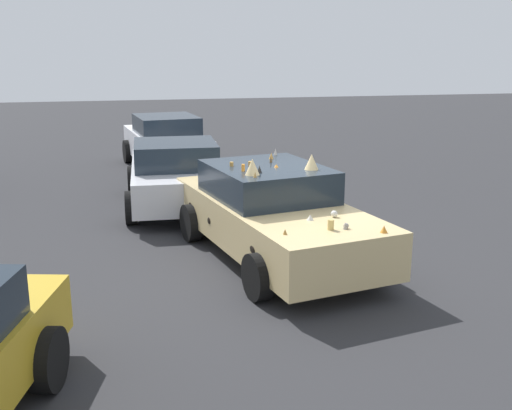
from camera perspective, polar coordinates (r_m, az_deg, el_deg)
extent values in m
plane|color=#2D2D30|center=(10.00, 1.69, -4.91)|extent=(60.00, 60.00, 0.00)
cube|color=#D8BC7F|center=(9.81, 1.71, -1.51)|extent=(4.85, 2.72, 0.68)
cube|color=#1E2833|center=(9.91, 1.04, 2.20)|extent=(2.28, 2.04, 0.51)
cylinder|color=black|center=(9.18, 10.83, -4.82)|extent=(0.68, 0.35, 0.65)
cylinder|color=black|center=(8.31, 0.16, -6.65)|extent=(0.68, 0.35, 0.65)
cylinder|color=black|center=(11.51, 2.81, -0.58)|extent=(0.68, 0.35, 0.65)
cylinder|color=black|center=(10.83, -6.00, -1.63)|extent=(0.68, 0.35, 0.65)
ellipsoid|color=black|center=(9.76, 8.10, -2.47)|extent=(0.10, 0.04, 0.08)
ellipsoid|color=black|center=(9.50, 9.08, -2.68)|extent=(0.18, 0.06, 0.11)
ellipsoid|color=black|center=(10.62, 4.94, 0.57)|extent=(0.19, 0.06, 0.09)
ellipsoid|color=black|center=(11.68, 2.16, 0.62)|extent=(0.17, 0.05, 0.10)
ellipsoid|color=black|center=(9.96, -4.37, -1.46)|extent=(0.13, 0.05, 0.11)
ellipsoid|color=black|center=(10.63, -5.64, -1.05)|extent=(0.12, 0.04, 0.13)
ellipsoid|color=black|center=(11.76, 2.00, 0.48)|extent=(0.20, 0.06, 0.11)
ellipsoid|color=black|center=(8.40, -0.35, -4.14)|extent=(0.16, 0.05, 0.10)
ellipsoid|color=black|center=(10.83, -6.07, -0.14)|extent=(0.18, 0.06, 0.14)
ellipsoid|color=black|center=(9.39, 9.51, -2.78)|extent=(0.19, 0.06, 0.10)
cone|color=silver|center=(8.66, 5.02, -1.13)|extent=(0.11, 0.11, 0.08)
cone|color=orange|center=(8.23, 11.71, -2.19)|extent=(0.11, 0.11, 0.09)
cylinder|color=tan|center=(8.23, 6.91, -1.82)|extent=(0.12, 0.12, 0.14)
sphere|color=gray|center=(8.32, 8.30, -1.91)|extent=(0.08, 0.08, 0.08)
sphere|color=silver|center=(8.84, 7.22, -0.82)|extent=(0.10, 0.10, 0.10)
cone|color=gray|center=(8.29, 8.22, -1.90)|extent=(0.07, 0.07, 0.10)
cone|color=#A87A38|center=(7.99, 2.69, -2.48)|extent=(0.06, 0.06, 0.07)
cone|color=#A87A38|center=(10.45, 1.41, 4.56)|extent=(0.11, 0.11, 0.11)
cylinder|color=#A87A38|center=(9.88, -0.51, 3.85)|extent=(0.09, 0.09, 0.07)
cone|color=black|center=(9.31, 0.32, 3.32)|extent=(0.11, 0.11, 0.11)
cone|color=orange|center=(9.74, 1.89, 3.65)|extent=(0.10, 0.10, 0.05)
cylinder|color=#A87A38|center=(9.83, -2.27, 3.79)|extent=(0.08, 0.08, 0.07)
cone|color=#51381E|center=(10.13, 1.38, 4.25)|extent=(0.05, 0.05, 0.11)
cylinder|color=orange|center=(9.42, -1.19, 3.45)|extent=(0.07, 0.07, 0.11)
cone|color=#A87A38|center=(8.97, -0.08, 2.81)|extent=(0.07, 0.07, 0.08)
cone|color=gray|center=(10.81, 1.81, 4.93)|extent=(0.09, 0.09, 0.12)
cone|color=#D8BC7F|center=(9.58, 5.14, 3.99)|extent=(0.22, 0.22, 0.24)
cone|color=#D8BC7F|center=(9.14, -0.33, 3.54)|extent=(0.22, 0.22, 0.24)
cube|color=white|center=(17.21, -8.29, 5.43)|extent=(4.26, 2.23, 0.72)
cube|color=#1E2833|center=(17.01, -8.27, 7.35)|extent=(2.04, 1.79, 0.47)
cylinder|color=black|center=(18.34, -11.73, 4.87)|extent=(0.69, 0.31, 0.66)
cylinder|color=black|center=(18.66, -6.46, 5.24)|extent=(0.69, 0.31, 0.66)
cylinder|color=black|center=(15.89, -10.36, 3.46)|extent=(0.69, 0.31, 0.66)
cylinder|color=black|center=(16.26, -4.33, 3.90)|extent=(0.69, 0.31, 0.66)
cylinder|color=black|center=(6.60, -18.63, -13.35)|extent=(0.69, 0.37, 0.65)
cube|color=silver|center=(13.16, -7.45, 2.47)|extent=(4.15, 1.90, 0.65)
cube|color=#1E2833|center=(12.71, -7.45, 4.67)|extent=(1.72, 1.68, 0.50)
cylinder|color=black|center=(14.45, -11.28, 2.29)|extent=(0.66, 0.24, 0.65)
cylinder|color=black|center=(14.53, -4.10, 2.60)|extent=(0.66, 0.24, 0.65)
cylinder|color=black|center=(11.98, -11.42, -0.26)|extent=(0.66, 0.24, 0.65)
cylinder|color=black|center=(12.07, -2.78, 0.13)|extent=(0.66, 0.24, 0.65)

